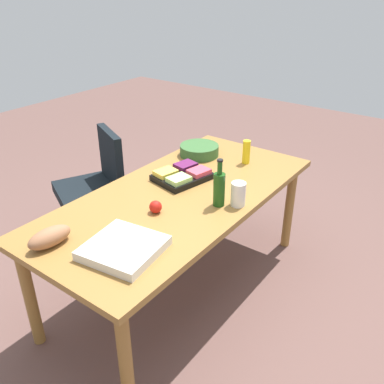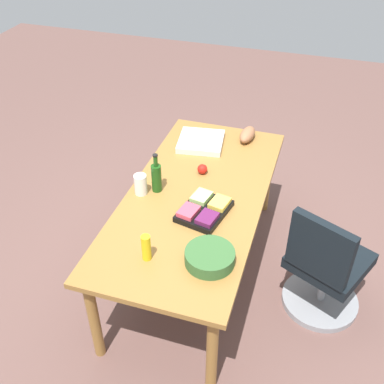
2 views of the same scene
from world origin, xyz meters
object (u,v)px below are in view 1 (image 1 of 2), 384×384
Objects in this scene: pizza_box at (124,248)px; apple_red at (156,207)px; conference_table at (179,204)px; mayo_jar at (238,194)px; mustard_bottle at (246,152)px; salad_bowl at (199,150)px; bread_loaf at (50,237)px; wine_bottle at (219,188)px; office_chair at (95,199)px; fruit_platter at (182,175)px.

pizza_box is 0.42m from apple_red.
mayo_jar is (0.10, -0.38, 0.15)m from conference_table.
mustard_bottle is (1.36, 0.06, 0.06)m from pizza_box.
salad_bowl is 1.46m from bread_loaf.
mayo_jar is (0.77, -0.22, 0.05)m from pizza_box.
wine_bottle is at bearing -135.89° from salad_bowl.
conference_table is 0.42m from mayo_jar.
mustard_bottle is at bearing -60.92° from office_chair.
office_chair is 3.08× the size of salad_bowl.
pizza_box is at bearing -161.89° from apple_red.
mustard_bottle reaches higher than office_chair.
wine_bottle is 0.84× the size of pizza_box.
mustard_bottle is 0.96m from apple_red.
mustard_bottle is at bearing -8.13° from conference_table.
pizza_box is at bearing -177.27° from mustard_bottle.
bread_loaf is (-1.54, 0.29, -0.04)m from mustard_bottle.
fruit_platter is at bearing 9.83° from pizza_box.
conference_table is 8.49× the size of bread_loaf.
mustard_bottle is at bearing -3.94° from apple_red.
fruit_platter is 2.70× the size of mayo_jar.
wine_bottle is at bearing -164.20° from mustard_bottle.
mustard_bottle is (0.69, -0.10, 0.17)m from conference_table.
pizza_box is at bearing -166.31° from conference_table.
pizza_box is 4.74× the size of apple_red.
fruit_platter is (-0.42, -0.16, -0.01)m from salad_bowl.
salad_bowl is 0.92m from apple_red.
mustard_bottle is (0.66, 0.19, -0.03)m from wine_bottle.
fruit_platter is 0.47m from apple_red.
fruit_platter is at bearing -159.52° from salad_bowl.
apple_red is at bearing -20.73° from bread_loaf.
office_chair is 1.15m from apple_red.
conference_table is 0.71m from mustard_bottle.
conference_table is 26.82× the size of apple_red.
wine_bottle is at bearing 125.14° from mayo_jar.
bread_loaf reaches higher than salad_bowl.
office_chair reaches higher than pizza_box.
office_chair is 1.30m from bread_loaf.
bread_loaf is at bearing 169.45° from mustard_bottle.
office_chair is at bearing 39.48° from bread_loaf.
office_chair is 5.23× the size of mustard_bottle.
wine_bottle is 0.80m from salad_bowl.
bread_loaf is (-1.46, -0.08, 0.01)m from salad_bowl.
office_chair reaches higher than conference_table.
apple_red is (0.58, -0.22, -0.01)m from bread_loaf.
salad_bowl is at bearing 44.11° from wine_bottle.
pizza_box is at bearing -123.97° from office_chair.
wine_bottle is at bearing -40.06° from apple_red.
wine_bottle reaches higher than bread_loaf.
mayo_jar is at bearing -127.80° from salad_bowl.
conference_table is 0.35m from wine_bottle.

